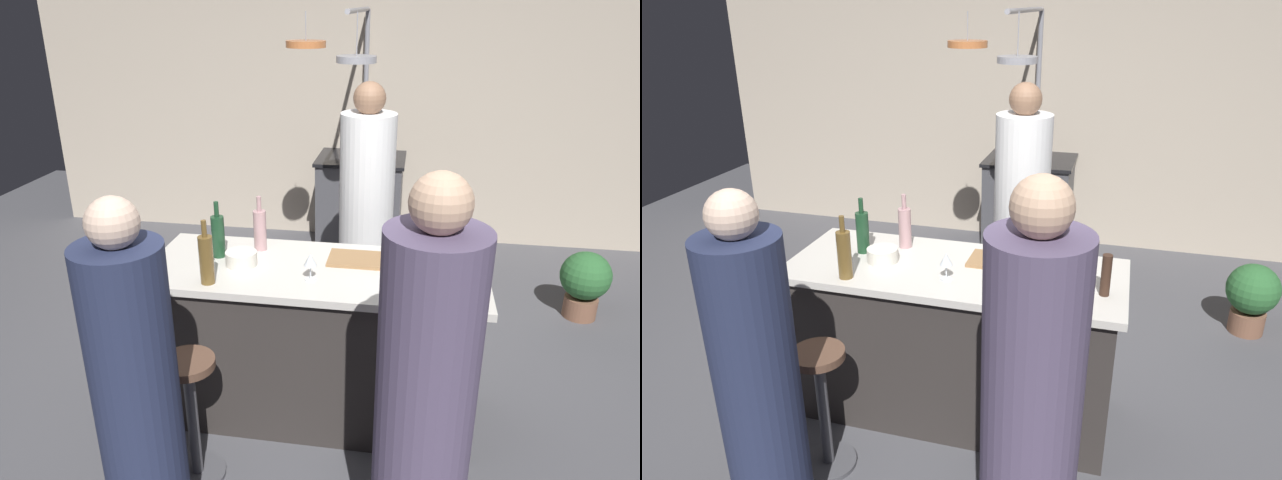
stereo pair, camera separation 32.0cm
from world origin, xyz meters
TOP-DOWN VIEW (x-y plane):
  - ground_plane at (0.00, 0.00)m, footprint 9.00×9.00m
  - back_wall at (0.00, 2.85)m, footprint 6.40×0.16m
  - kitchen_island at (0.00, 0.00)m, footprint 1.80×0.72m
  - stove_range at (0.00, 2.45)m, footprint 0.80×0.64m
  - chef at (0.18, 1.00)m, footprint 0.37×0.37m
  - bar_stool_left at (-0.49, -0.62)m, footprint 0.28×0.28m
  - guest_left at (-0.54, -1.01)m, footprint 0.34×0.34m
  - bar_stool_right at (0.54, -0.62)m, footprint 0.28×0.28m
  - guest_right at (0.58, -0.99)m, footprint 0.36×0.36m
  - overhead_pot_rack at (-0.07, 1.88)m, footprint 0.63×1.51m
  - potted_plant at (1.78, 1.38)m, footprint 0.36×0.36m
  - cutting_board at (0.21, 0.13)m, footprint 0.32×0.22m
  - pepper_mill at (0.78, -0.10)m, footprint 0.05×0.05m
  - wine_bottle_amber at (-0.50, -0.26)m, footprint 0.07×0.07m
  - wine_bottle_green at (-0.55, 0.07)m, footprint 0.07×0.07m
  - wine_bottle_rose at (-0.35, 0.20)m, footprint 0.07×0.07m
  - wine_glass_near_right_guest at (-0.00, -0.14)m, footprint 0.07×0.07m
  - wine_glass_near_left_guest at (0.57, 0.14)m, footprint 0.07×0.07m
  - wine_glass_by_chef at (0.60, -0.03)m, footprint 0.07×0.07m
  - mixing_bowl_blue at (0.46, -0.17)m, footprint 0.17×0.17m
  - mixing_bowl_ceramic at (-0.40, -0.02)m, footprint 0.17×0.17m

SIDE VIEW (x-z plane):
  - ground_plane at x=0.00m, z-range 0.00..0.00m
  - potted_plant at x=1.78m, z-range 0.04..0.56m
  - bar_stool_left at x=-0.49m, z-range 0.04..0.72m
  - bar_stool_right at x=0.54m, z-range 0.04..0.72m
  - stove_range at x=0.00m, z-range 0.00..0.89m
  - kitchen_island at x=0.00m, z-range 0.00..0.90m
  - guest_left at x=-0.54m, z-range -0.06..1.54m
  - guest_right at x=0.58m, z-range -0.06..1.66m
  - chef at x=0.18m, z-range -0.06..1.68m
  - cutting_board at x=0.21m, z-range 0.90..0.92m
  - mixing_bowl_blue at x=0.46m, z-range 0.90..0.97m
  - mixing_bowl_ceramic at x=-0.40m, z-range 0.90..0.97m
  - pepper_mill at x=0.78m, z-range 0.90..1.11m
  - wine_glass_near_right_guest at x=0.00m, z-range 0.93..1.08m
  - wine_glass_near_left_guest at x=0.57m, z-range 0.93..1.08m
  - wine_glass_by_chef at x=0.60m, z-range 0.93..1.08m
  - wine_bottle_rose at x=-0.35m, z-range 0.86..1.18m
  - wine_bottle_green at x=-0.55m, z-range 0.86..1.18m
  - wine_bottle_amber at x=-0.50m, z-range 0.86..1.20m
  - back_wall at x=0.00m, z-range 0.00..2.60m
  - overhead_pot_rack at x=-0.07m, z-range 0.59..2.75m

